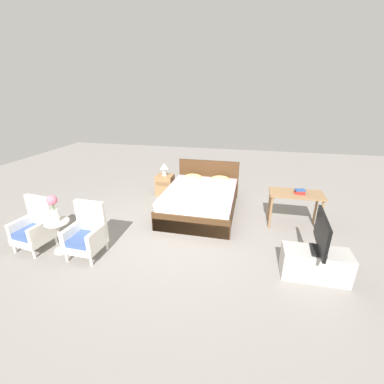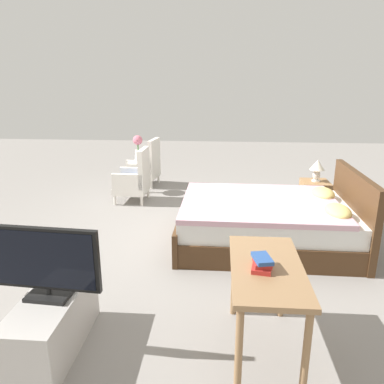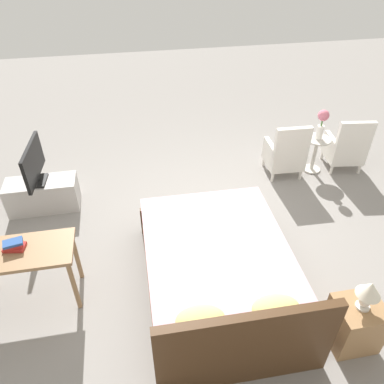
% 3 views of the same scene
% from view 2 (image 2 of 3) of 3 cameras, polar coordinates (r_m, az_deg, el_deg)
% --- Properties ---
extents(ground_plane, '(16.00, 16.00, 0.00)m').
position_cam_2_polar(ground_plane, '(4.99, -0.67, -7.11)').
color(ground_plane, gray).
extents(bed, '(1.59, 2.19, 0.96)m').
position_cam_2_polar(bed, '(4.82, 11.73, -4.51)').
color(bed, '#472D19').
rests_on(bed, ground_plane).
extents(armchair_by_window_left, '(0.61, 0.61, 0.92)m').
position_cam_2_polar(armchair_by_window_left, '(7.40, -6.99, 3.86)').
color(armchair_by_window_left, white).
rests_on(armchair_by_window_left, ground_plane).
extents(armchair_by_window_right, '(0.56, 0.56, 0.92)m').
position_cam_2_polar(armchair_by_window_right, '(6.43, -8.75, 1.79)').
color(armchair_by_window_right, white).
rests_on(armchair_by_window_right, ground_plane).
extents(side_table, '(0.40, 0.40, 0.58)m').
position_cam_2_polar(side_table, '(6.93, -8.06, 2.85)').
color(side_table, beige).
rests_on(side_table, ground_plane).
extents(flower_vase, '(0.17, 0.17, 0.48)m').
position_cam_2_polar(flower_vase, '(6.82, -8.24, 7.01)').
color(flower_vase, silver).
rests_on(flower_vase, side_table).
extents(nightstand, '(0.44, 0.41, 0.54)m').
position_cam_2_polar(nightstand, '(6.05, 18.11, -0.89)').
color(nightstand, '#997047').
rests_on(nightstand, ground_plane).
extents(table_lamp, '(0.22, 0.22, 0.33)m').
position_cam_2_polar(table_lamp, '(5.92, 18.54, 3.56)').
color(table_lamp, silver).
rests_on(table_lamp, nightstand).
extents(tv_stand, '(0.96, 0.40, 0.45)m').
position_cam_2_polar(tv_stand, '(3.24, -20.44, -18.19)').
color(tv_stand, '#B7B2AD').
rests_on(tv_stand, ground_plane).
extents(tv_flatscreen, '(0.22, 0.84, 0.56)m').
position_cam_2_polar(tv_flatscreen, '(2.98, -21.50, -9.91)').
color(tv_flatscreen, black).
rests_on(tv_flatscreen, tv_stand).
extents(vanity_desk, '(1.04, 0.52, 0.73)m').
position_cam_2_polar(vanity_desk, '(2.86, 11.23, -12.88)').
color(vanity_desk, '#8E6B47').
rests_on(vanity_desk, ground_plane).
extents(book_stack, '(0.22, 0.17, 0.10)m').
position_cam_2_polar(book_stack, '(2.74, 10.61, -10.61)').
color(book_stack, '#AD2823').
rests_on(book_stack, vanity_desk).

